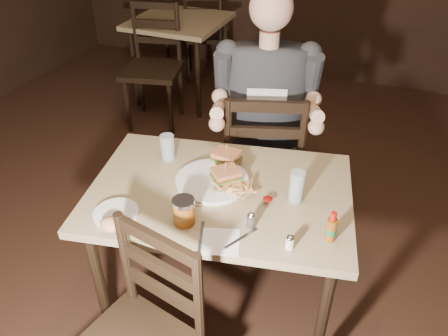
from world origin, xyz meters
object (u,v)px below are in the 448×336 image
(bg_table, at_px, (180,29))
(hot_sauce, at_px, (332,226))
(main_table, at_px, (220,205))
(bg_chair_near, at_px, (152,70))
(syrup_dispenser, at_px, (184,211))
(chair_far, at_px, (262,162))
(glass_left, at_px, (168,147))
(side_plate, at_px, (116,214))
(diner, at_px, (267,87))
(bg_chair_far, at_px, (204,35))
(glass_right, at_px, (297,187))
(dinner_plate, at_px, (212,182))

(bg_table, xyz_separation_m, hot_sauce, (1.75, -2.31, 0.15))
(main_table, distance_m, bg_chair_near, 2.06)
(syrup_dispenser, bearing_deg, hot_sauce, 1.06)
(chair_far, bearing_deg, glass_left, 40.28)
(side_plate, bearing_deg, main_table, 43.42)
(diner, height_order, side_plate, diner)
(bg_chair_near, height_order, glass_left, bg_chair_near)
(bg_chair_far, xyz_separation_m, diner, (1.28, -2.13, 0.55))
(glass_right, distance_m, side_plate, 0.74)
(main_table, bearing_deg, diner, 87.99)
(dinner_plate, relative_size, glass_left, 2.53)
(dinner_plate, bearing_deg, side_plate, -129.68)
(bg_chair_far, bearing_deg, side_plate, 84.70)
(chair_far, bearing_deg, diner, 90.00)
(hot_sauce, bearing_deg, bg_table, 127.11)
(chair_far, distance_m, dinner_plate, 0.68)
(main_table, xyz_separation_m, hot_sauce, (0.50, -0.13, 0.15))
(bg_chair_near, relative_size, diner, 1.04)
(main_table, height_order, syrup_dispenser, syrup_dispenser)
(chair_far, distance_m, bg_chair_near, 1.60)
(main_table, distance_m, glass_right, 0.36)
(main_table, height_order, bg_table, same)
(bg_chair_near, relative_size, side_plate, 5.69)
(glass_right, distance_m, hot_sauce, 0.25)
(chair_far, bearing_deg, bg_chair_near, -55.15)
(chair_far, height_order, bg_chair_near, same)
(glass_right, bearing_deg, glass_left, 171.95)
(main_table, height_order, side_plate, side_plate)
(side_plate, bearing_deg, hot_sauce, 11.92)
(bg_chair_near, relative_size, dinner_plate, 3.20)
(bg_table, bearing_deg, bg_chair_near, -90.00)
(main_table, bearing_deg, glass_left, 156.70)
(hot_sauce, bearing_deg, dinner_plate, 163.52)
(dinner_plate, xyz_separation_m, glass_right, (0.37, 0.02, 0.06))
(dinner_plate, bearing_deg, bg_chair_near, 126.97)
(main_table, relative_size, syrup_dispenser, 10.97)
(chair_far, xyz_separation_m, syrup_dispenser, (-0.06, -0.89, 0.33))
(main_table, height_order, glass_right, glass_right)
(diner, relative_size, glass_left, 7.78)
(chair_far, relative_size, side_plate, 5.69)
(hot_sauce, distance_m, side_plate, 0.84)
(main_table, bearing_deg, hot_sauce, -15.17)
(chair_far, distance_m, hot_sauce, 0.98)
(bg_chair_near, distance_m, syrup_dispenser, 2.25)
(bg_table, bearing_deg, hot_sauce, -52.89)
(glass_left, distance_m, glass_right, 0.65)
(bg_table, bearing_deg, bg_chair_far, 90.00)
(glass_left, bearing_deg, main_table, -23.30)
(main_table, height_order, glass_left, glass_left)
(glass_left, bearing_deg, diner, 53.73)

